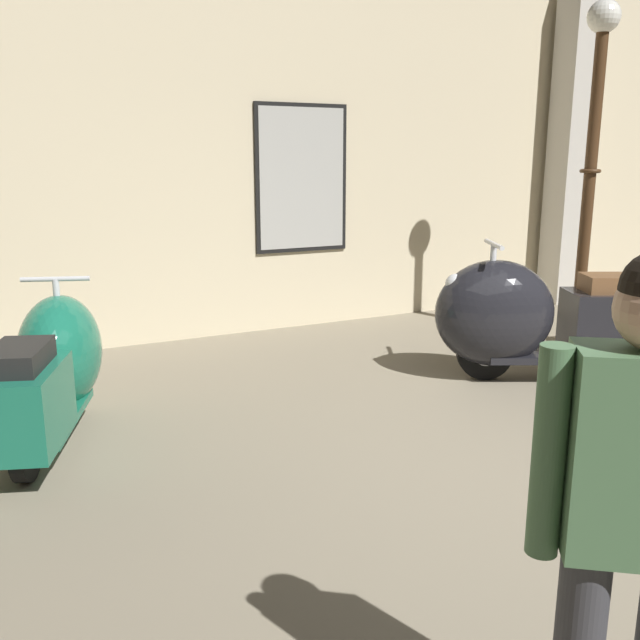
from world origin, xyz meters
TOP-DOWN VIEW (x-y plane):
  - ground_plane at (0.00, 0.00)m, footprint 60.00×60.00m
  - showroom_back_wall at (0.13, 4.15)m, footprint 18.00×0.63m
  - scooter_0 at (-2.34, 2.06)m, footprint 0.98×1.69m
  - scooter_1 at (1.23, 1.59)m, footprint 1.87×1.27m
  - lamppost at (2.43, 2.22)m, footprint 0.29×0.29m
  - visitor_0 at (-1.25, -1.39)m, footprint 0.44×0.38m

SIDE VIEW (x-z plane):
  - ground_plane at x=0.00m, z-range 0.00..0.00m
  - scooter_0 at x=-2.34m, z-range -0.04..0.95m
  - scooter_1 at x=1.23m, z-range -0.05..1.07m
  - visitor_0 at x=-1.25m, z-range 0.12..1.67m
  - lamppost at x=2.43m, z-range 0.16..3.26m
  - showroom_back_wall at x=0.13m, z-range 0.00..3.72m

